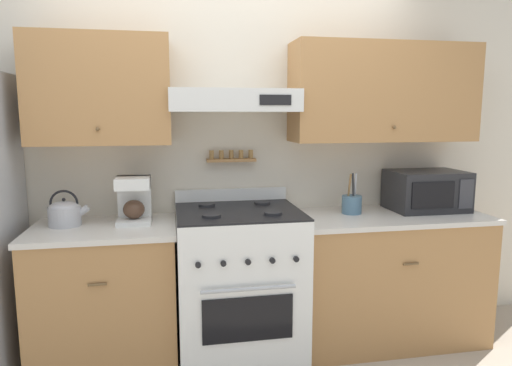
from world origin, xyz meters
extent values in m
cube|color=beige|center=(0.00, 0.68, 1.27)|extent=(5.20, 0.08, 2.55)
cube|color=#AD7A47|center=(-0.83, 0.48, 1.71)|extent=(0.85, 0.33, 0.66)
sphere|color=brown|center=(-0.83, 0.30, 1.48)|extent=(0.02, 0.02, 0.02)
cube|color=#AD7A47|center=(1.05, 0.48, 1.71)|extent=(1.29, 0.33, 0.66)
sphere|color=brown|center=(1.05, 0.30, 1.48)|extent=(0.02, 0.02, 0.02)
cube|color=silver|center=(0.00, 0.46, 1.66)|extent=(0.83, 0.37, 0.14)
cube|color=black|center=(0.23, 0.27, 1.66)|extent=(0.20, 0.01, 0.06)
cube|color=#AD7A47|center=(0.00, 0.60, 1.25)|extent=(0.34, 0.07, 0.02)
cylinder|color=olive|center=(-0.14, 0.60, 1.29)|extent=(0.03, 0.03, 0.06)
cylinder|color=olive|center=(-0.07, 0.60, 1.29)|extent=(0.03, 0.03, 0.06)
cylinder|color=olive|center=(0.00, 0.60, 1.29)|extent=(0.03, 0.03, 0.06)
cylinder|color=olive|center=(0.07, 0.60, 1.29)|extent=(0.03, 0.03, 0.06)
cylinder|color=olive|center=(0.14, 0.60, 1.29)|extent=(0.03, 0.03, 0.06)
cube|color=#AD7A47|center=(-0.83, 0.33, 0.43)|extent=(0.85, 0.62, 0.86)
cube|color=silver|center=(-0.83, 0.33, 0.88)|extent=(0.87, 0.65, 0.03)
cylinder|color=brown|center=(-0.83, 0.01, 0.64)|extent=(0.10, 0.01, 0.01)
cube|color=#AD7A47|center=(1.05, 0.33, 0.43)|extent=(1.29, 0.62, 0.86)
cube|color=silver|center=(1.05, 0.33, 0.88)|extent=(1.31, 0.65, 0.03)
cylinder|color=brown|center=(1.05, 0.01, 0.64)|extent=(0.10, 0.01, 0.01)
cube|color=white|center=(0.00, 0.29, 0.48)|extent=(0.78, 0.70, 0.96)
cube|color=black|center=(0.00, -0.07, 0.40)|extent=(0.53, 0.01, 0.27)
cylinder|color=#ADAFB5|center=(0.00, -0.09, 0.59)|extent=(0.54, 0.02, 0.02)
cube|color=black|center=(0.00, 0.29, 0.96)|extent=(0.78, 0.70, 0.01)
cylinder|color=#232326|center=(-0.19, 0.12, 0.98)|extent=(0.11, 0.11, 0.02)
cylinder|color=#232326|center=(0.19, 0.12, 0.98)|extent=(0.11, 0.11, 0.02)
cylinder|color=#232326|center=(-0.19, 0.45, 0.98)|extent=(0.11, 0.11, 0.02)
cylinder|color=#232326|center=(0.19, 0.45, 0.98)|extent=(0.11, 0.11, 0.02)
cylinder|color=black|center=(-0.28, -0.08, 0.75)|extent=(0.03, 0.02, 0.03)
cylinder|color=black|center=(-0.14, -0.08, 0.75)|extent=(0.03, 0.02, 0.03)
cylinder|color=black|center=(0.00, -0.08, 0.75)|extent=(0.03, 0.02, 0.03)
cylinder|color=black|center=(0.14, -0.08, 0.75)|extent=(0.03, 0.02, 0.03)
cylinder|color=black|center=(0.28, -0.08, 0.75)|extent=(0.03, 0.02, 0.03)
cube|color=white|center=(0.00, 0.61, 1.01)|extent=(0.78, 0.04, 0.08)
cylinder|color=#B7B7BC|center=(-1.06, 0.39, 0.95)|extent=(0.19, 0.19, 0.12)
ellipsoid|color=#B7B7BC|center=(-1.06, 0.39, 1.01)|extent=(0.18, 0.18, 0.07)
sphere|color=black|center=(-1.06, 0.39, 1.05)|extent=(0.02, 0.02, 0.02)
cylinder|color=#B7B7BC|center=(-0.97, 0.39, 0.97)|extent=(0.12, 0.04, 0.10)
torus|color=black|center=(-1.06, 0.39, 1.03)|extent=(0.17, 0.01, 0.17)
cube|color=white|center=(-0.65, 0.39, 0.91)|extent=(0.21, 0.25, 0.03)
cube|color=white|center=(-0.65, 0.48, 1.04)|extent=(0.21, 0.08, 0.29)
cube|color=white|center=(-0.65, 0.38, 1.15)|extent=(0.21, 0.21, 0.07)
ellipsoid|color=#4C3323|center=(-0.65, 0.37, 0.98)|extent=(0.13, 0.13, 0.12)
cube|color=#232326|center=(1.37, 0.41, 1.03)|extent=(0.51, 0.37, 0.28)
cube|color=black|center=(1.31, 0.23, 1.03)|extent=(0.31, 0.01, 0.18)
cube|color=#38383D|center=(1.56, 0.23, 1.03)|extent=(0.10, 0.01, 0.20)
cylinder|color=slate|center=(0.80, 0.39, 0.95)|extent=(0.13, 0.13, 0.12)
cylinder|color=olive|center=(0.78, 0.38, 1.09)|extent=(0.01, 0.05, 0.16)
cylinder|color=#28282B|center=(0.81, 0.40, 1.09)|extent=(0.01, 0.04, 0.16)
cylinder|color=#B2B2B7|center=(0.83, 0.40, 1.09)|extent=(0.01, 0.03, 0.16)
camera|label=1|loc=(-0.41, -2.50, 1.57)|focal=32.00mm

